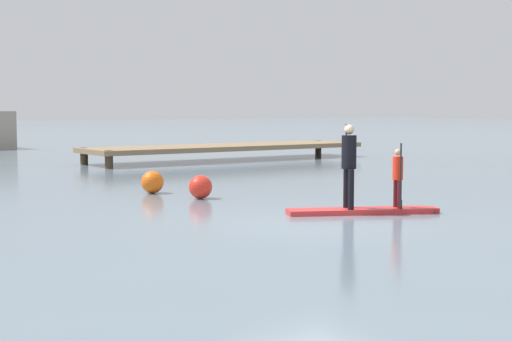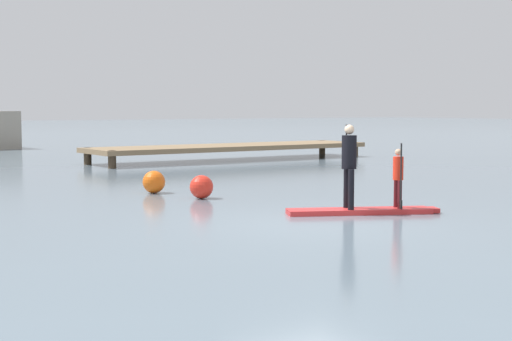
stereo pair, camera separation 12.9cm
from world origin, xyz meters
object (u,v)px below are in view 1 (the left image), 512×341
object	(u,v)px
mooring_buoy_mid	(152,182)
mooring_buoy_near	(200,187)
paddleboard_near	(363,211)
paddler_adult	(349,161)
paddler_child_solo	(398,175)

from	to	relation	value
mooring_buoy_mid	mooring_buoy_near	bearing A→B (deg)	-76.57
paddleboard_near	paddler_adult	xyz separation A→B (m)	(-0.25, 0.13, 0.99)
paddler_adult	mooring_buoy_near	xyz separation A→B (m)	(-1.09, 3.80, -0.77)
mooring_buoy_mid	paddler_adult	bearing A→B (deg)	-74.78
paddler_adult	mooring_buoy_mid	size ratio (longest dim) A/B	2.98
paddler_adult	mooring_buoy_mid	distance (m)	5.66
paddleboard_near	mooring_buoy_near	bearing A→B (deg)	108.82
paddler_adult	mooring_buoy_mid	bearing A→B (deg)	105.22
paddler_child_solo	mooring_buoy_near	xyz separation A→B (m)	(-1.96, 4.26, -0.49)
mooring_buoy_near	paddler_child_solo	bearing A→B (deg)	-65.25
paddleboard_near	paddler_child_solo	bearing A→B (deg)	-27.70
mooring_buoy_near	paddleboard_near	bearing A→B (deg)	-71.18
paddleboard_near	paddler_child_solo	xyz separation A→B (m)	(0.62, -0.33, 0.71)
mooring_buoy_near	mooring_buoy_mid	bearing A→B (deg)	103.43
paddleboard_near	mooring_buoy_mid	size ratio (longest dim) A/B	5.25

